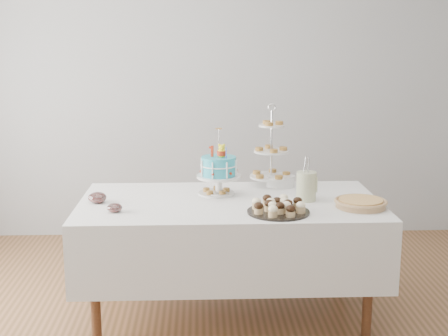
{
  "coord_description": "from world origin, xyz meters",
  "views": [
    {
      "loc": [
        -0.19,
        -3.56,
        1.81
      ],
      "look_at": [
        -0.04,
        0.3,
        0.98
      ],
      "focal_mm": 50.0,
      "sensor_mm": 36.0,
      "label": 1
    }
  ],
  "objects_px": {
    "tiered_stand": "(271,152)",
    "pastry_plate": "(216,192)",
    "pie": "(361,203)",
    "jam_bowl_b": "(97,198)",
    "birthday_cake": "(219,178)",
    "table": "(230,234)",
    "plate_stack": "(281,181)",
    "jam_bowl_a": "(115,208)",
    "cupcake_tray": "(278,206)",
    "utensil_pitcher": "(306,185)"
  },
  "relations": [
    {
      "from": "tiered_stand",
      "to": "pastry_plate",
      "type": "relative_size",
      "value": 2.39
    },
    {
      "from": "cupcake_tray",
      "to": "pastry_plate",
      "type": "relative_size",
      "value": 1.55
    },
    {
      "from": "table",
      "to": "jam_bowl_b",
      "type": "height_order",
      "value": "jam_bowl_b"
    },
    {
      "from": "table",
      "to": "tiered_stand",
      "type": "bearing_deg",
      "value": 52.29
    },
    {
      "from": "birthday_cake",
      "to": "cupcake_tray",
      "type": "bearing_deg",
      "value": -30.36
    },
    {
      "from": "table",
      "to": "jam_bowl_a",
      "type": "distance_m",
      "value": 0.78
    },
    {
      "from": "plate_stack",
      "to": "jam_bowl_a",
      "type": "xyz_separation_m",
      "value": [
        -1.08,
        -0.61,
        -0.01
      ]
    },
    {
      "from": "birthday_cake",
      "to": "jam_bowl_b",
      "type": "bearing_deg",
      "value": -147.84
    },
    {
      "from": "tiered_stand",
      "to": "pastry_plate",
      "type": "bearing_deg",
      "value": -149.49
    },
    {
      "from": "tiered_stand",
      "to": "jam_bowl_b",
      "type": "relative_size",
      "value": 4.98
    },
    {
      "from": "cupcake_tray",
      "to": "utensil_pitcher",
      "type": "distance_m",
      "value": 0.35
    },
    {
      "from": "table",
      "to": "birthday_cake",
      "type": "height_order",
      "value": "birthday_cake"
    },
    {
      "from": "plate_stack",
      "to": "pastry_plate",
      "type": "relative_size",
      "value": 0.81
    },
    {
      "from": "utensil_pitcher",
      "to": "tiered_stand",
      "type": "bearing_deg",
      "value": 134.91
    },
    {
      "from": "pie",
      "to": "jam_bowl_a",
      "type": "distance_m",
      "value": 1.5
    },
    {
      "from": "pastry_plate",
      "to": "jam_bowl_b",
      "type": "bearing_deg",
      "value": -166.1
    },
    {
      "from": "tiered_stand",
      "to": "plate_stack",
      "type": "distance_m",
      "value": 0.22
    },
    {
      "from": "jam_bowl_a",
      "to": "table",
      "type": "bearing_deg",
      "value": 18.42
    },
    {
      "from": "pastry_plate",
      "to": "tiered_stand",
      "type": "bearing_deg",
      "value": 30.51
    },
    {
      "from": "table",
      "to": "pastry_plate",
      "type": "height_order",
      "value": "pastry_plate"
    },
    {
      "from": "table",
      "to": "cupcake_tray",
      "type": "height_order",
      "value": "cupcake_tray"
    },
    {
      "from": "pastry_plate",
      "to": "utensil_pitcher",
      "type": "height_order",
      "value": "utensil_pitcher"
    },
    {
      "from": "tiered_stand",
      "to": "table",
      "type": "bearing_deg",
      "value": -127.71
    },
    {
      "from": "table",
      "to": "plate_stack",
      "type": "bearing_deg",
      "value": 44.92
    },
    {
      "from": "pastry_plate",
      "to": "jam_bowl_a",
      "type": "xyz_separation_m",
      "value": [
        -0.62,
        -0.4,
        0.01
      ]
    },
    {
      "from": "pie",
      "to": "tiered_stand",
      "type": "height_order",
      "value": "tiered_stand"
    },
    {
      "from": "birthday_cake",
      "to": "tiered_stand",
      "type": "relative_size",
      "value": 0.77
    },
    {
      "from": "cupcake_tray",
      "to": "jam_bowl_a",
      "type": "bearing_deg",
      "value": 176.66
    },
    {
      "from": "plate_stack",
      "to": "pastry_plate",
      "type": "bearing_deg",
      "value": -155.85
    },
    {
      "from": "table",
      "to": "jam_bowl_b",
      "type": "xyz_separation_m",
      "value": [
        -0.84,
        -0.02,
        0.26
      ]
    },
    {
      "from": "jam_bowl_b",
      "to": "utensil_pitcher",
      "type": "relative_size",
      "value": 0.41
    },
    {
      "from": "table",
      "to": "pie",
      "type": "relative_size",
      "value": 5.92
    },
    {
      "from": "cupcake_tray",
      "to": "tiered_stand",
      "type": "relative_size",
      "value": 0.65
    },
    {
      "from": "plate_stack",
      "to": "jam_bowl_b",
      "type": "distance_m",
      "value": 1.28
    },
    {
      "from": "cupcake_tray",
      "to": "plate_stack",
      "type": "xyz_separation_m",
      "value": [
        0.1,
        0.67,
        -0.0
      ]
    },
    {
      "from": "pastry_plate",
      "to": "pie",
      "type": "bearing_deg",
      "value": -22.25
    },
    {
      "from": "birthday_cake",
      "to": "utensil_pitcher",
      "type": "bearing_deg",
      "value": 5.76
    },
    {
      "from": "table",
      "to": "utensil_pitcher",
      "type": "height_order",
      "value": "utensil_pitcher"
    },
    {
      "from": "pie",
      "to": "jam_bowl_b",
      "type": "distance_m",
      "value": 1.65
    },
    {
      "from": "tiered_stand",
      "to": "plate_stack",
      "type": "bearing_deg",
      "value": -20.89
    },
    {
      "from": "plate_stack",
      "to": "pastry_plate",
      "type": "distance_m",
      "value": 0.5
    },
    {
      "from": "pie",
      "to": "pastry_plate",
      "type": "xyz_separation_m",
      "value": [
        -0.88,
        0.36,
        -0.01
      ]
    },
    {
      "from": "cupcake_tray",
      "to": "utensil_pitcher",
      "type": "bearing_deg",
      "value": 52.37
    },
    {
      "from": "pie",
      "to": "jam_bowl_b",
      "type": "relative_size",
      "value": 2.79
    },
    {
      "from": "table",
      "to": "pastry_plate",
      "type": "distance_m",
      "value": 0.31
    },
    {
      "from": "cupcake_tray",
      "to": "pie",
      "type": "height_order",
      "value": "cupcake_tray"
    },
    {
      "from": "jam_bowl_a",
      "to": "jam_bowl_b",
      "type": "xyz_separation_m",
      "value": [
        -0.14,
        0.22,
        0.01
      ]
    },
    {
      "from": "table",
      "to": "pie",
      "type": "height_order",
      "value": "pie"
    },
    {
      "from": "pie",
      "to": "table",
      "type": "bearing_deg",
      "value": 166.59
    },
    {
      "from": "plate_stack",
      "to": "cupcake_tray",
      "type": "bearing_deg",
      "value": -98.51
    }
  ]
}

